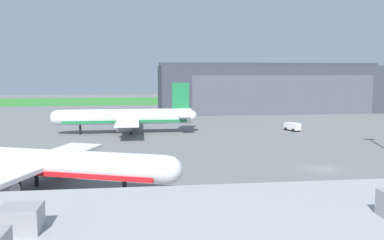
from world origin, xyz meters
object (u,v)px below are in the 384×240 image
(maintenance_hangar, at_px, (269,88))
(ops_van, at_px, (292,126))
(airliner_near_left, at_px, (36,163))
(airliner_far_left, at_px, (126,117))

(maintenance_hangar, distance_m, ops_van, 59.03)
(maintenance_hangar, bearing_deg, airliner_near_left, -121.68)
(airliner_near_left, height_order, ops_van, airliner_near_left)
(airliner_near_left, distance_m, airliner_far_left, 48.71)
(maintenance_hangar, distance_m, airliner_far_left, 79.11)
(airliner_near_left, height_order, airliner_far_left, airliner_far_left)
(maintenance_hangar, relative_size, airliner_far_left, 2.44)
(maintenance_hangar, bearing_deg, airliner_far_left, -134.24)
(airliner_far_left, distance_m, ops_van, 43.51)
(ops_van, bearing_deg, airliner_near_left, -138.26)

